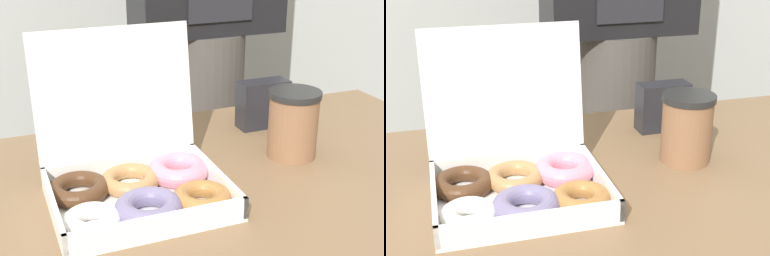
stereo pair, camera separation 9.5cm
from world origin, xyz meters
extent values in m
cube|color=white|center=(-0.25, -0.02, 0.77)|extent=(0.29, 0.24, 0.01)
cube|color=white|center=(-0.40, -0.02, 0.79)|extent=(0.01, 0.24, 0.04)
cube|color=white|center=(-0.11, -0.02, 0.79)|extent=(0.01, 0.24, 0.04)
cube|color=white|center=(-0.25, -0.13, 0.79)|extent=(0.29, 0.01, 0.04)
cube|color=white|center=(-0.25, 0.10, 0.79)|extent=(0.29, 0.01, 0.04)
cube|color=white|center=(-0.25, 0.12, 0.93)|extent=(0.29, 0.04, 0.23)
torus|color=white|center=(-0.35, -0.07, 0.79)|extent=(0.11, 0.11, 0.03)
torus|color=#4C2D19|center=(-0.35, 0.04, 0.79)|extent=(0.14, 0.14, 0.03)
torus|color=slate|center=(-0.25, -0.07, 0.79)|extent=(0.15, 0.15, 0.03)
torus|color=#B27F4C|center=(-0.25, 0.04, 0.79)|extent=(0.15, 0.15, 0.03)
torus|color=#A87038|center=(-0.16, -0.07, 0.79)|extent=(0.13, 0.13, 0.03)
torus|color=pink|center=(-0.16, 0.04, 0.79)|extent=(0.15, 0.15, 0.03)
cylinder|color=#8C6042|center=(0.09, 0.06, 0.83)|extent=(0.10, 0.10, 0.13)
cylinder|color=black|center=(0.09, 0.06, 0.90)|extent=(0.10, 0.10, 0.01)
cube|color=#232328|center=(0.12, 0.23, 0.82)|extent=(0.12, 0.05, 0.11)
cylinder|color=#4C4742|center=(0.16, 0.66, 0.45)|extent=(0.24, 0.24, 0.90)
camera|label=1|loc=(-0.47, -0.79, 1.23)|focal=50.00mm
camera|label=2|loc=(-0.38, -0.82, 1.23)|focal=50.00mm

